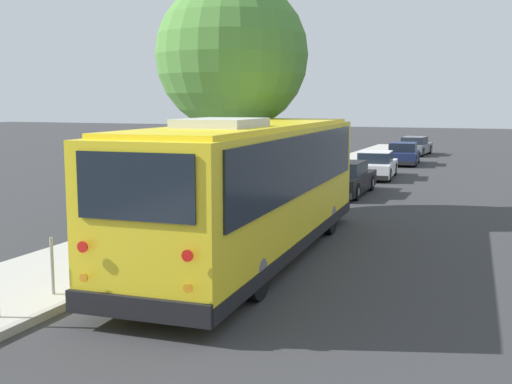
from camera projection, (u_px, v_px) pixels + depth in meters
ground_plane at (237, 261)px, 14.65m from camera, size 160.00×160.00×0.00m
sidewalk_slab at (125, 247)px, 15.75m from camera, size 80.00×3.01×0.15m
curb_strip at (181, 253)px, 15.17m from camera, size 80.00×0.14×0.15m
shuttle_bus at (253, 183)px, 14.79m from camera, size 11.24×3.26×3.29m
parked_sedan_black at (344, 179)px, 25.20m from camera, size 4.70×1.82×1.30m
parked_sedan_white at (376, 166)px, 30.68m from camera, size 4.56×2.02×1.28m
parked_sedan_navy at (403, 154)px, 37.29m from camera, size 4.31×1.98×1.28m
parked_sedan_gray at (415, 146)px, 44.06m from camera, size 4.39×1.95×1.26m
street_tree at (234, 45)px, 20.16m from camera, size 4.78×4.78×8.02m
sign_post_far at (52, 266)px, 11.59m from camera, size 0.06×0.06×1.05m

